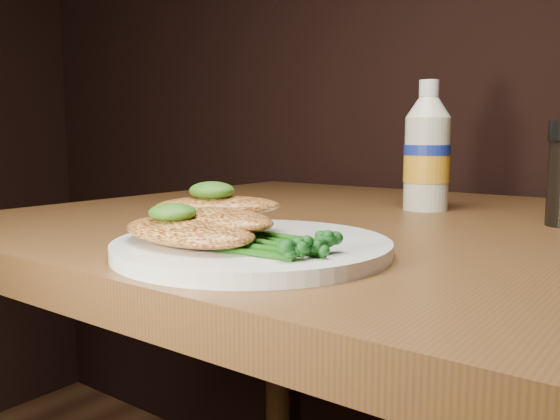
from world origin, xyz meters
The scene contains 8 objects.
plate centered at (-0.11, 0.79, 0.76)m, with size 0.25×0.25×0.01m, color white.
chicken_front centered at (-0.14, 0.73, 0.77)m, with size 0.14×0.08×0.02m, color #D08B42.
chicken_mid centered at (-0.14, 0.77, 0.78)m, with size 0.13×0.07×0.02m, color #D08B42.
chicken_back centered at (-0.16, 0.79, 0.79)m, with size 0.12×0.06×0.02m, color #D08B42.
pesto_front centered at (-0.15, 0.73, 0.79)m, with size 0.04×0.04×0.02m, color #0C3808.
pesto_back centered at (-0.17, 0.79, 0.80)m, with size 0.05×0.04×0.02m, color #0C3808.
broccolini_bundle centered at (-0.07, 0.75, 0.77)m, with size 0.12×0.09×0.02m, color #174B10, non-canonical shape.
mayo_bottle centered at (-0.11, 1.17, 0.84)m, with size 0.06×0.06×0.18m, color beige, non-canonical shape.
Camera 1 is at (0.21, 0.39, 0.86)m, focal length 36.98 mm.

